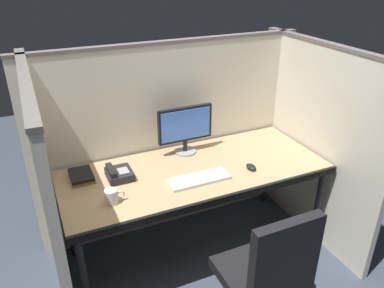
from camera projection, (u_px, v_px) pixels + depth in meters
The scene contains 11 objects.
ground_plane at pixel (211, 274), 2.80m from camera, with size 8.00×8.00×0.00m, color #383F4C.
cubicle_partition_rear at pixel (172, 139), 3.06m from camera, with size 2.21×0.06×1.57m.
cubicle_partition_left at pixel (50, 205), 2.25m from camera, with size 0.06×1.41×1.57m.
cubicle_partition_right at pixel (315, 143), 2.98m from camera, with size 0.06×1.41×1.57m.
desk at pixel (196, 176), 2.73m from camera, with size 1.90×0.80×0.74m.
monitor_center at pixel (185, 127), 2.86m from camera, with size 0.43×0.17×0.37m.
keyboard_main at pixel (199, 179), 2.58m from camera, with size 0.43×0.15×0.02m, color silver.
computer_mouse at pixel (251, 167), 2.71m from camera, with size 0.06×0.10×0.04m.
book_stack at pixel (82, 176), 2.59m from camera, with size 0.16×0.22×0.05m.
desk_phone at pixel (119, 174), 2.60m from camera, with size 0.17×0.19×0.09m.
coffee_mug at pixel (112, 197), 2.33m from camera, with size 0.13×0.08×0.09m.
Camera 1 is at (-0.99, -1.84, 2.11)m, focal length 35.42 mm.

